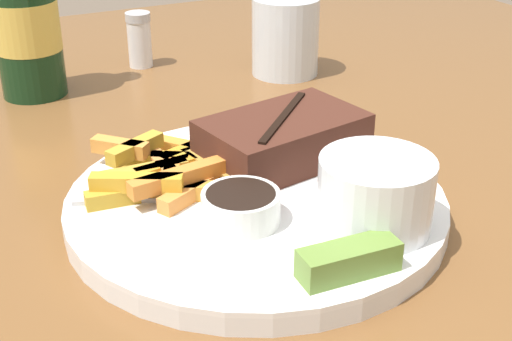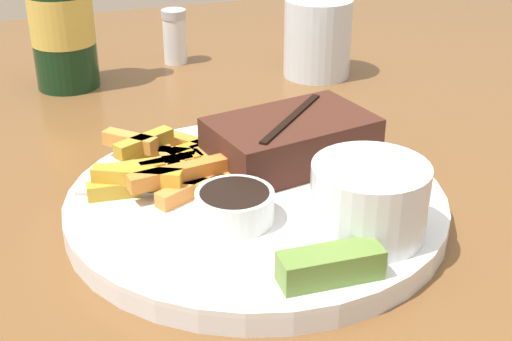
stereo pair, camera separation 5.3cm
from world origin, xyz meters
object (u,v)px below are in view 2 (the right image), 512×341
object	(u,v)px
beer_bottle	(61,16)
drinking_glass	(318,38)
coleslaw_cup	(369,196)
salt_shaker	(175,36)
dinner_plate	(256,205)
fork_utensil	(157,191)
steak_portion	(291,140)
dipping_sauce_cup	(235,205)
pickle_spear	(330,265)

from	to	relation	value
beer_bottle	drinking_glass	size ratio (longest dim) A/B	2.51
coleslaw_cup	drinking_glass	size ratio (longest dim) A/B	0.89
beer_bottle	salt_shaker	bearing A→B (deg)	16.82
dinner_plate	fork_utensil	bearing A→B (deg)	158.99
beer_bottle	fork_utensil	bearing A→B (deg)	-84.71
steak_portion	salt_shaker	size ratio (longest dim) A/B	2.16
dipping_sauce_cup	beer_bottle	xyz separation A→B (m)	(-0.07, 0.37, 0.05)
dipping_sauce_cup	drinking_glass	size ratio (longest dim) A/B	0.63
pickle_spear	drinking_glass	distance (m)	0.43
beer_bottle	coleslaw_cup	bearing A→B (deg)	-70.08
steak_portion	beer_bottle	bearing A→B (deg)	116.00
dinner_plate	dipping_sauce_cup	bearing A→B (deg)	-131.40
coleslaw_cup	fork_utensil	xyz separation A→B (m)	(-0.12, 0.10, -0.03)
steak_portion	pickle_spear	distance (m)	0.17
dipping_sauce_cup	coleslaw_cup	bearing A→B (deg)	-30.31
coleslaw_cup	pickle_spear	distance (m)	0.06
dinner_plate	pickle_spear	bearing A→B (deg)	-87.31
coleslaw_cup	salt_shaker	size ratio (longest dim) A/B	1.22
dinner_plate	fork_utensil	size ratio (longest dim) A/B	2.21
pickle_spear	beer_bottle	size ratio (longest dim) A/B	0.30
coleslaw_cup	salt_shaker	bearing A→B (deg)	92.28
fork_utensil	drinking_glass	xyz separation A→B (m)	(0.25, 0.25, 0.02)
steak_portion	beer_bottle	xyz separation A→B (m)	(-0.14, 0.30, 0.04)
pickle_spear	salt_shaker	world-z (taller)	salt_shaker
fork_utensil	dipping_sauce_cup	bearing A→B (deg)	-32.33
pickle_spear	salt_shaker	bearing A→B (deg)	86.71
dinner_plate	steak_portion	world-z (taller)	steak_portion
coleslaw_cup	beer_bottle	size ratio (longest dim) A/B	0.36
steak_portion	dipping_sauce_cup	size ratio (longest dim) A/B	2.54
dipping_sauce_cup	pickle_spear	bearing A→B (deg)	-69.49
beer_bottle	dipping_sauce_cup	bearing A→B (deg)	-79.05
dipping_sauce_cup	beer_bottle	distance (m)	0.38
dipping_sauce_cup	salt_shaker	world-z (taller)	salt_shaker
pickle_spear	dinner_plate	bearing A→B (deg)	92.69
fork_utensil	salt_shaker	world-z (taller)	salt_shaker
beer_bottle	pickle_spear	bearing A→B (deg)	-77.16
steak_portion	drinking_glass	distance (m)	0.27
dinner_plate	drinking_glass	size ratio (longest dim) A/B	3.22
salt_shaker	beer_bottle	bearing A→B (deg)	-163.18
pickle_spear	drinking_glass	xyz separation A→B (m)	(0.17, 0.40, 0.02)
beer_bottle	salt_shaker	size ratio (longest dim) A/B	3.42
coleslaw_cup	beer_bottle	world-z (taller)	beer_bottle
fork_utensil	beer_bottle	distance (m)	0.32
dipping_sauce_cup	drinking_glass	distance (m)	0.37
coleslaw_cup	beer_bottle	distance (m)	0.44
dipping_sauce_cup	fork_utensil	distance (m)	0.07
coleslaw_cup	pickle_spear	size ratio (longest dim) A/B	1.20
dinner_plate	coleslaw_cup	world-z (taller)	coleslaw_cup
steak_portion	drinking_glass	size ratio (longest dim) A/B	1.59
dipping_sauce_cup	dinner_plate	bearing A→B (deg)	48.60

